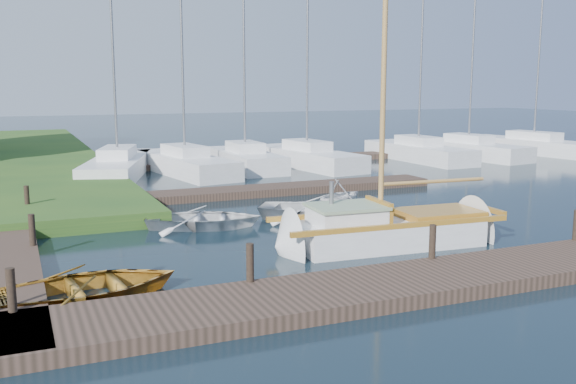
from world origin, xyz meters
name	(u,v)px	position (x,y,z in m)	size (l,w,h in m)	color
ground	(288,232)	(0.00, 0.00, 0.00)	(160.00, 160.00, 0.00)	black
near_dock	(401,284)	(0.00, -6.00, 0.15)	(18.00, 2.20, 0.30)	#32261D
far_dock	(270,190)	(2.00, 6.50, 0.15)	(14.00, 1.60, 0.30)	#32261D
pontoon	(337,157)	(10.00, 16.00, 0.15)	(30.00, 1.60, 0.30)	#32261D
mooring_post_0	(11,290)	(-7.50, -5.00, 0.70)	(0.16, 0.16, 0.80)	black
mooring_post_1	(250,263)	(-3.00, -5.00, 0.70)	(0.16, 0.16, 0.80)	black
mooring_post_2	(432,242)	(1.50, -5.00, 0.70)	(0.16, 0.16, 0.80)	black
mooring_post_3	(576,225)	(6.00, -5.00, 0.70)	(0.16, 0.16, 0.80)	black
mooring_post_4	(32,230)	(-7.00, 0.00, 0.70)	(0.16, 0.16, 0.80)	black
mooring_post_5	(27,198)	(-7.00, 5.00, 0.70)	(0.16, 0.16, 0.80)	black
sailboat	(392,232)	(1.98, -2.53, 0.34)	(7.26, 2.43, 9.83)	white
dinghy	(87,282)	(-6.11, -4.01, 0.38)	(2.64, 3.70, 0.77)	#955F1C
tender_a	(204,216)	(-2.11, 1.58, 0.36)	(2.47, 3.46, 0.72)	white
tender_c	(321,207)	(1.68, 1.25, 0.41)	(2.82, 3.95, 0.82)	white
tender_d	(340,193)	(3.06, 2.54, 0.59)	(1.92, 2.22, 1.17)	white
marina_boat_0	(118,165)	(-2.79, 13.90, 0.57)	(4.73, 8.96, 10.85)	white
marina_boat_1	(185,162)	(0.37, 13.60, 0.57)	(3.48, 8.32, 11.12)	white
marina_boat_2	(245,158)	(3.69, 14.15, 0.57)	(2.26, 6.98, 10.47)	white
marina_boat_3	(307,156)	(7.01, 13.73, 0.57)	(3.30, 8.37, 11.21)	white
marina_boat_5	(418,150)	(14.10, 13.80, 0.58)	(2.39, 8.21, 11.58)	white
marina_boat_6	(468,148)	(17.67, 13.80, 0.56)	(3.35, 8.22, 9.74)	white
marina_boat_7	(533,145)	(22.90, 13.97, 0.58)	(3.72, 9.57, 12.77)	white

